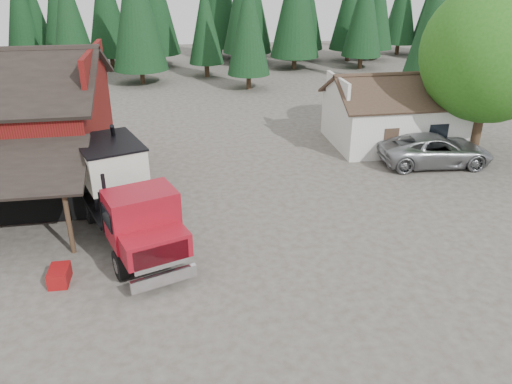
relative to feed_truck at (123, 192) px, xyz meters
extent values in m
plane|color=#484138|center=(3.50, -3.29, -2.05)|extent=(120.00, 120.00, 0.00)
cube|color=maroon|center=(-1.50, 6.71, 3.95)|extent=(0.25, 7.00, 2.00)
cylinder|color=#382619|center=(-2.10, -1.19, -0.65)|extent=(0.20, 0.20, 2.80)
cube|color=silver|center=(16.50, 9.71, -0.55)|extent=(8.00, 6.00, 3.00)
cube|color=#38281E|center=(16.50, 8.21, 1.70)|extent=(8.60, 3.42, 1.80)
cube|color=#38281E|center=(16.50, 11.21, 1.70)|extent=(8.60, 3.42, 1.80)
cube|color=silver|center=(12.50, 9.71, 1.70)|extent=(0.20, 4.20, 1.50)
cube|color=silver|center=(20.50, 9.71, 1.70)|extent=(0.20, 4.20, 1.50)
cube|color=#38281E|center=(15.00, 6.69, -1.05)|extent=(0.90, 0.06, 2.00)
cube|color=black|center=(18.00, 6.69, -0.45)|extent=(1.20, 0.06, 1.00)
cylinder|color=#382619|center=(20.50, 6.71, -0.45)|extent=(0.60, 0.60, 3.20)
sphere|color=#225E15|center=(20.50, 6.71, 4.15)|extent=(8.00, 8.00, 8.00)
sphere|color=#225E15|center=(19.30, 7.51, 2.95)|extent=(4.40, 4.40, 4.40)
cylinder|color=#382619|center=(9.50, 26.71, -1.25)|extent=(0.44, 0.44, 1.60)
cone|color=black|center=(9.50, 26.71, 3.85)|extent=(3.96, 3.96, 9.00)
cylinder|color=#382619|center=(25.50, 22.71, -1.25)|extent=(0.44, 0.44, 1.60)
cone|color=black|center=(25.50, 22.71, 4.85)|extent=(4.84, 4.84, 11.00)
cylinder|color=#382619|center=(-0.50, 30.71, -1.25)|extent=(0.44, 0.44, 1.60)
cone|color=black|center=(-0.50, 30.71, 5.35)|extent=(5.28, 5.28, 12.00)
cylinder|color=black|center=(0.01, -3.41, -1.47)|extent=(0.74, 1.23, 1.17)
cylinder|color=black|center=(2.12, -2.67, -1.47)|extent=(0.74, 1.23, 1.17)
cylinder|color=black|center=(-1.69, 1.40, -1.47)|extent=(0.74, 1.23, 1.17)
cylinder|color=black|center=(0.42, 2.15, -1.47)|extent=(0.74, 1.23, 1.17)
cylinder|color=black|center=(-2.19, 2.80, -1.47)|extent=(0.74, 1.23, 1.17)
cylinder|color=black|center=(-0.08, 3.55, -1.47)|extent=(0.74, 1.23, 1.17)
cube|color=black|center=(-0.07, 0.17, -1.04)|extent=(4.15, 9.01, 0.43)
cube|color=silver|center=(1.62, -4.59, -1.47)|extent=(2.37, 1.00, 0.48)
cube|color=silver|center=(1.58, -4.49, -0.62)|extent=(1.94, 0.77, 0.96)
cube|color=maroon|center=(1.37, -3.89, -0.46)|extent=(2.72, 2.10, 0.90)
cube|color=maroon|center=(0.91, -2.59, 0.13)|extent=(3.01, 2.56, 1.97)
cube|color=black|center=(1.19, -3.39, 0.45)|extent=(2.13, 0.83, 0.96)
cylinder|color=black|center=(-0.41, -2.04, 0.71)|extent=(0.19, 0.19, 1.91)
cube|color=black|center=(0.55, -1.58, 0.08)|extent=(2.50, 0.99, 1.70)
cube|color=black|center=(-0.56, 1.57, -0.75)|extent=(4.61, 6.72, 0.17)
cube|color=silver|center=(-0.56, 1.57, 0.82)|extent=(3.48, 4.12, 1.70)
cone|color=silver|center=(-0.56, 1.57, -0.24)|extent=(2.99, 2.99, 0.74)
cube|color=black|center=(-0.56, 1.57, 1.69)|extent=(3.61, 4.26, 0.09)
cylinder|color=black|center=(-0.46, 3.19, 0.71)|extent=(0.37, 2.36, 3.25)
cube|color=maroon|center=(-2.02, 3.77, -0.46)|extent=(0.89, 1.01, 0.48)
cylinder|color=silver|center=(1.83, -1.53, -1.15)|extent=(0.92, 1.20, 0.60)
imported|color=#96999D|center=(17.32, 5.60, -1.14)|extent=(6.75, 3.51, 1.82)
cube|color=maroon|center=(-2.24, -3.32, -1.75)|extent=(0.71, 1.10, 0.60)
camera|label=1|loc=(2.40, -19.84, 8.80)|focal=35.00mm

